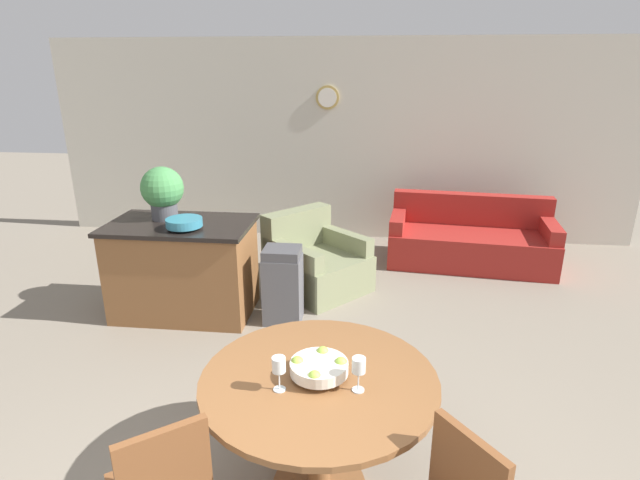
{
  "coord_description": "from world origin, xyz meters",
  "views": [
    {
      "loc": [
        0.48,
        -1.4,
        2.31
      ],
      "look_at": [
        0.05,
        2.5,
        0.95
      ],
      "focal_mm": 28.0,
      "sensor_mm": 36.0,
      "label": 1
    }
  ],
  "objects_px": {
    "trash_bin": "(283,285)",
    "armchair": "(315,263)",
    "kitchen_island": "(184,268)",
    "teal_bowl": "(184,223)",
    "potted_plant": "(163,191)",
    "dining_table": "(319,404)",
    "wine_glass_right": "(359,367)",
    "wine_glass_left": "(279,366)",
    "couch": "(470,241)",
    "fruit_bowl": "(319,367)"
  },
  "relations": [
    {
      "from": "potted_plant",
      "to": "fruit_bowl",
      "type": "bearing_deg",
      "value": -51.42
    },
    {
      "from": "dining_table",
      "to": "wine_glass_right",
      "type": "distance_m",
      "value": 0.39
    },
    {
      "from": "wine_glass_right",
      "to": "kitchen_island",
      "type": "xyz_separation_m",
      "value": [
        -1.77,
        2.16,
        -0.43
      ]
    },
    {
      "from": "potted_plant",
      "to": "trash_bin",
      "type": "relative_size",
      "value": 0.69
    },
    {
      "from": "couch",
      "to": "dining_table",
      "type": "bearing_deg",
      "value": -105.25
    },
    {
      "from": "teal_bowl",
      "to": "couch",
      "type": "xyz_separation_m",
      "value": [
        2.9,
        1.84,
        -0.7
      ]
    },
    {
      "from": "dining_table",
      "to": "wine_glass_right",
      "type": "relative_size",
      "value": 6.74
    },
    {
      "from": "trash_bin",
      "to": "couch",
      "type": "bearing_deg",
      "value": 40.79
    },
    {
      "from": "fruit_bowl",
      "to": "trash_bin",
      "type": "relative_size",
      "value": 0.42
    },
    {
      "from": "wine_glass_right",
      "to": "kitchen_island",
      "type": "bearing_deg",
      "value": 129.29
    },
    {
      "from": "dining_table",
      "to": "couch",
      "type": "bearing_deg",
      "value": 68.7
    },
    {
      "from": "dining_table",
      "to": "trash_bin",
      "type": "relative_size",
      "value": 1.72
    },
    {
      "from": "dining_table",
      "to": "kitchen_island",
      "type": "height_order",
      "value": "kitchen_island"
    },
    {
      "from": "wine_glass_left",
      "to": "teal_bowl",
      "type": "relative_size",
      "value": 0.58
    },
    {
      "from": "armchair",
      "to": "teal_bowl",
      "type": "bearing_deg",
      "value": 171.21
    },
    {
      "from": "dining_table",
      "to": "trash_bin",
      "type": "distance_m",
      "value": 2.08
    },
    {
      "from": "armchair",
      "to": "trash_bin",
      "type": "bearing_deg",
      "value": -152.97
    },
    {
      "from": "wine_glass_right",
      "to": "kitchen_island",
      "type": "relative_size",
      "value": 0.14
    },
    {
      "from": "fruit_bowl",
      "to": "wine_glass_left",
      "type": "xyz_separation_m",
      "value": [
        -0.19,
        -0.13,
        0.08
      ]
    },
    {
      "from": "wine_glass_left",
      "to": "teal_bowl",
      "type": "bearing_deg",
      "value": 121.69
    },
    {
      "from": "kitchen_island",
      "to": "potted_plant",
      "type": "xyz_separation_m",
      "value": [
        -0.19,
        0.12,
        0.74
      ]
    },
    {
      "from": "wine_glass_left",
      "to": "armchair",
      "type": "bearing_deg",
      "value": 93.28
    },
    {
      "from": "dining_table",
      "to": "fruit_bowl",
      "type": "bearing_deg",
      "value": 99.71
    },
    {
      "from": "wine_glass_left",
      "to": "teal_bowl",
      "type": "height_order",
      "value": "teal_bowl"
    },
    {
      "from": "fruit_bowl",
      "to": "armchair",
      "type": "bearing_deg",
      "value": 97.27
    },
    {
      "from": "dining_table",
      "to": "potted_plant",
      "type": "xyz_separation_m",
      "value": [
        -1.75,
        2.19,
        0.62
      ]
    },
    {
      "from": "wine_glass_left",
      "to": "armchair",
      "type": "xyz_separation_m",
      "value": [
        -0.17,
        2.92,
        -0.61
      ]
    },
    {
      "from": "fruit_bowl",
      "to": "wine_glass_left",
      "type": "height_order",
      "value": "wine_glass_left"
    },
    {
      "from": "dining_table",
      "to": "wine_glass_right",
      "type": "xyz_separation_m",
      "value": [
        0.21,
        -0.09,
        0.31
      ]
    },
    {
      "from": "teal_bowl",
      "to": "armchair",
      "type": "distance_m",
      "value": 1.57
    },
    {
      "from": "dining_table",
      "to": "armchair",
      "type": "relative_size",
      "value": 1.02
    },
    {
      "from": "kitchen_island",
      "to": "armchair",
      "type": "xyz_separation_m",
      "value": [
        1.2,
        0.71,
        -0.18
      ]
    },
    {
      "from": "dining_table",
      "to": "teal_bowl",
      "type": "distance_m",
      "value": 2.42
    },
    {
      "from": "trash_bin",
      "to": "armchair",
      "type": "bearing_deg",
      "value": 75.02
    },
    {
      "from": "dining_table",
      "to": "teal_bowl",
      "type": "xyz_separation_m",
      "value": [
        -1.44,
        1.9,
        0.4
      ]
    },
    {
      "from": "wine_glass_right",
      "to": "armchair",
      "type": "bearing_deg",
      "value": 101.13
    },
    {
      "from": "wine_glass_left",
      "to": "couch",
      "type": "height_order",
      "value": "wine_glass_left"
    },
    {
      "from": "kitchen_island",
      "to": "teal_bowl",
      "type": "height_order",
      "value": "teal_bowl"
    },
    {
      "from": "dining_table",
      "to": "potted_plant",
      "type": "relative_size",
      "value": 2.51
    },
    {
      "from": "armchair",
      "to": "fruit_bowl",
      "type": "bearing_deg",
      "value": -130.71
    },
    {
      "from": "potted_plant",
      "to": "couch",
      "type": "bearing_deg",
      "value": 25.76
    },
    {
      "from": "wine_glass_left",
      "to": "kitchen_island",
      "type": "height_order",
      "value": "wine_glass_left"
    },
    {
      "from": "fruit_bowl",
      "to": "wine_glass_right",
      "type": "bearing_deg",
      "value": -24.0
    },
    {
      "from": "teal_bowl",
      "to": "potted_plant",
      "type": "relative_size",
      "value": 0.64
    },
    {
      "from": "wine_glass_right",
      "to": "couch",
      "type": "xyz_separation_m",
      "value": [
        1.25,
        3.83,
        -0.61
      ]
    },
    {
      "from": "kitchen_island",
      "to": "armchair",
      "type": "bearing_deg",
      "value": 30.7
    },
    {
      "from": "teal_bowl",
      "to": "armchair",
      "type": "relative_size",
      "value": 0.26
    },
    {
      "from": "couch",
      "to": "fruit_bowl",
      "type": "bearing_deg",
      "value": -105.26
    },
    {
      "from": "fruit_bowl",
      "to": "teal_bowl",
      "type": "xyz_separation_m",
      "value": [
        -1.44,
        1.9,
        0.17
      ]
    },
    {
      "from": "teal_bowl",
      "to": "armchair",
      "type": "height_order",
      "value": "teal_bowl"
    }
  ]
}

